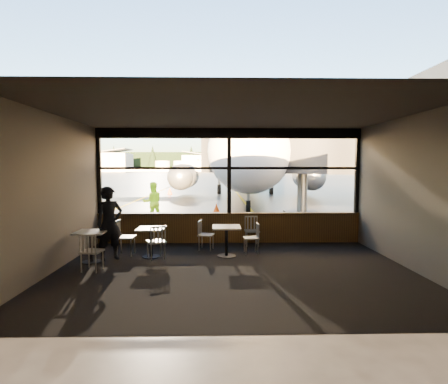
{
  "coord_description": "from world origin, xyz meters",
  "views": [
    {
      "loc": [
        -0.39,
        -10.67,
        2.32
      ],
      "look_at": [
        -0.13,
        1.0,
        1.5
      ],
      "focal_mm": 28.0,
      "sensor_mm": 36.0,
      "label": 1
    }
  ],
  "objects_px": {
    "chair_near_e": "(251,238)",
    "cone_nose": "(216,208)",
    "airliner": "(246,130)",
    "chair_near_n": "(252,231)",
    "cafe_table_mid": "(151,243)",
    "chair_mid_w": "(126,238)",
    "chair_near_w": "(206,235)",
    "chair_mid_s": "(156,242)",
    "cafe_table_left": "(91,247)",
    "ground_crew": "(153,202)",
    "cone_wing": "(170,191)",
    "chair_left_s": "(92,252)",
    "cafe_table_near": "(226,242)",
    "passenger": "(110,223)",
    "jet_bridge": "(302,165)"
  },
  "relations": [
    {
      "from": "cafe_table_left",
      "to": "chair_mid_w",
      "type": "relative_size",
      "value": 0.82
    },
    {
      "from": "chair_near_n",
      "to": "chair_left_s",
      "type": "xyz_separation_m",
      "value": [
        -3.83,
        -2.43,
        -0.0
      ]
    },
    {
      "from": "chair_mid_w",
      "to": "passenger",
      "type": "distance_m",
      "value": 0.69
    },
    {
      "from": "cafe_table_left",
      "to": "ground_crew",
      "type": "height_order",
      "value": "ground_crew"
    },
    {
      "from": "cafe_table_mid",
      "to": "cafe_table_left",
      "type": "xyz_separation_m",
      "value": [
        -1.36,
        -0.47,
        0.0
      ]
    },
    {
      "from": "passenger",
      "to": "ground_crew",
      "type": "bearing_deg",
      "value": 52.31
    },
    {
      "from": "cafe_table_mid",
      "to": "chair_mid_w",
      "type": "relative_size",
      "value": 0.81
    },
    {
      "from": "passenger",
      "to": "ground_crew",
      "type": "height_order",
      "value": "passenger"
    },
    {
      "from": "chair_near_w",
      "to": "cone_nose",
      "type": "height_order",
      "value": "chair_near_w"
    },
    {
      "from": "airliner",
      "to": "chair_near_w",
      "type": "bearing_deg",
      "value": -93.83
    },
    {
      "from": "jet_bridge",
      "to": "chair_mid_s",
      "type": "bearing_deg",
      "value": -126.58
    },
    {
      "from": "passenger",
      "to": "cone_nose",
      "type": "xyz_separation_m",
      "value": [
        2.68,
        9.29,
        -0.69
      ]
    },
    {
      "from": "airliner",
      "to": "cafe_table_left",
      "type": "xyz_separation_m",
      "value": [
        -5.54,
        -21.5,
        -5.15
      ]
    },
    {
      "from": "chair_near_e",
      "to": "chair_near_n",
      "type": "height_order",
      "value": "chair_near_n"
    },
    {
      "from": "chair_near_e",
      "to": "cone_nose",
      "type": "xyz_separation_m",
      "value": [
        -0.93,
        8.72,
        -0.17
      ]
    },
    {
      "from": "chair_mid_s",
      "to": "passenger",
      "type": "bearing_deg",
      "value": 155.03
    },
    {
      "from": "chair_near_e",
      "to": "chair_near_n",
      "type": "xyz_separation_m",
      "value": [
        0.11,
        0.89,
        0.03
      ]
    },
    {
      "from": "jet_bridge",
      "to": "chair_mid_w",
      "type": "bearing_deg",
      "value": -132.31
    },
    {
      "from": "chair_near_w",
      "to": "chair_near_n",
      "type": "bearing_deg",
      "value": 121.95
    },
    {
      "from": "chair_mid_s",
      "to": "cone_nose",
      "type": "relative_size",
      "value": 1.85
    },
    {
      "from": "chair_near_n",
      "to": "airliner",
      "type": "bearing_deg",
      "value": -96.1
    },
    {
      "from": "chair_mid_w",
      "to": "ground_crew",
      "type": "relative_size",
      "value": 0.55
    },
    {
      "from": "cafe_table_mid",
      "to": "cone_wing",
      "type": "distance_m",
      "value": 21.44
    },
    {
      "from": "chair_near_w",
      "to": "cone_nose",
      "type": "bearing_deg",
      "value": -169.22
    },
    {
      "from": "chair_near_e",
      "to": "cone_wing",
      "type": "height_order",
      "value": "chair_near_e"
    },
    {
      "from": "jet_bridge",
      "to": "cone_wing",
      "type": "distance_m",
      "value": 16.34
    },
    {
      "from": "chair_left_s",
      "to": "ground_crew",
      "type": "height_order",
      "value": "ground_crew"
    },
    {
      "from": "passenger",
      "to": "cone_nose",
      "type": "distance_m",
      "value": 9.7
    },
    {
      "from": "cafe_table_near",
      "to": "chair_near_e",
      "type": "distance_m",
      "value": 0.76
    },
    {
      "from": "chair_mid_w",
      "to": "cone_nose",
      "type": "bearing_deg",
      "value": 166.27
    },
    {
      "from": "airliner",
      "to": "chair_near_n",
      "type": "distance_m",
      "value": 20.47
    },
    {
      "from": "chair_near_e",
      "to": "chair_near_n",
      "type": "distance_m",
      "value": 0.9
    },
    {
      "from": "airliner",
      "to": "cafe_table_left",
      "type": "relative_size",
      "value": 46.81
    },
    {
      "from": "cafe_table_left",
      "to": "chair_near_e",
      "type": "relative_size",
      "value": 0.94
    },
    {
      "from": "chair_near_n",
      "to": "chair_mid_s",
      "type": "relative_size",
      "value": 1.0
    },
    {
      "from": "chair_left_s",
      "to": "passenger",
      "type": "distance_m",
      "value": 1.09
    },
    {
      "from": "chair_mid_s",
      "to": "ground_crew",
      "type": "height_order",
      "value": "ground_crew"
    },
    {
      "from": "cafe_table_mid",
      "to": "cone_wing",
      "type": "height_order",
      "value": "cafe_table_mid"
    },
    {
      "from": "chair_mid_s",
      "to": "cone_nose",
      "type": "bearing_deg",
      "value": 55.11
    },
    {
      "from": "cafe_table_left",
      "to": "chair_left_s",
      "type": "relative_size",
      "value": 0.88
    },
    {
      "from": "chair_left_s",
      "to": "cone_wing",
      "type": "distance_m",
      "value": 22.52
    },
    {
      "from": "airliner",
      "to": "chair_near_n",
      "type": "relative_size",
      "value": 41.22
    },
    {
      "from": "cafe_table_mid",
      "to": "ground_crew",
      "type": "xyz_separation_m",
      "value": [
        -1.03,
        5.9,
        0.47
      ]
    },
    {
      "from": "airliner",
      "to": "chair_near_e",
      "type": "distance_m",
      "value": 21.35
    },
    {
      "from": "airliner",
      "to": "cone_nose",
      "type": "height_order",
      "value": "airliner"
    },
    {
      "from": "chair_mid_s",
      "to": "chair_mid_w",
      "type": "relative_size",
      "value": 0.94
    },
    {
      "from": "chair_near_w",
      "to": "cone_nose",
      "type": "relative_size",
      "value": 1.76
    },
    {
      "from": "ground_crew",
      "to": "chair_mid_w",
      "type": "bearing_deg",
      "value": 72.83
    },
    {
      "from": "chair_near_w",
      "to": "cone_nose",
      "type": "distance_m",
      "value": 8.31
    },
    {
      "from": "airliner",
      "to": "ground_crew",
      "type": "bearing_deg",
      "value": -104.99
    }
  ]
}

